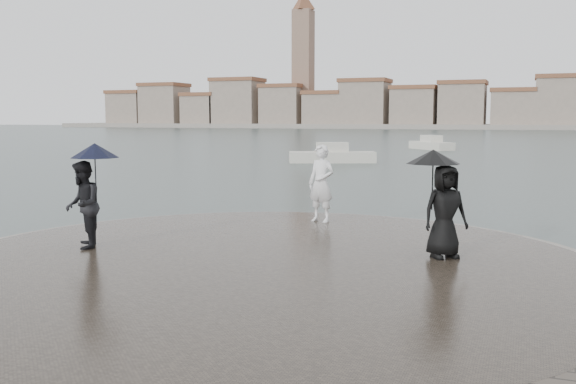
% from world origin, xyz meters
% --- Properties ---
extents(ground, '(400.00, 400.00, 0.00)m').
position_xyz_m(ground, '(0.00, 0.00, 0.00)').
color(ground, '#2B3835').
rests_on(ground, ground).
extents(kerb_ring, '(12.50, 12.50, 0.32)m').
position_xyz_m(kerb_ring, '(0.00, 3.50, 0.16)').
color(kerb_ring, gray).
rests_on(kerb_ring, ground).
extents(quay_tip, '(11.90, 11.90, 0.36)m').
position_xyz_m(quay_tip, '(0.00, 3.50, 0.18)').
color(quay_tip, '#2D261E').
rests_on(quay_tip, ground).
extents(statue, '(0.78, 0.61, 1.88)m').
position_xyz_m(statue, '(-0.34, 7.99, 1.30)').
color(statue, white).
rests_on(statue, quay_tip).
extents(visitor_left, '(1.22, 1.09, 2.04)m').
position_xyz_m(visitor_left, '(-3.62, 3.33, 1.44)').
color(visitor_left, black).
rests_on(visitor_left, quay_tip).
extents(visitor_right, '(1.23, 1.05, 1.95)m').
position_xyz_m(visitor_right, '(2.91, 4.96, 1.45)').
color(visitor_right, black).
rests_on(visitor_right, quay_tip).
extents(far_skyline, '(260.00, 20.00, 37.00)m').
position_xyz_m(far_skyline, '(-6.29, 160.71, 5.61)').
color(far_skyline, gray).
rests_on(far_skyline, ground).
extents(boats, '(31.51, 23.97, 1.50)m').
position_xyz_m(boats, '(4.63, 44.72, 0.38)').
color(boats, beige).
rests_on(boats, ground).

